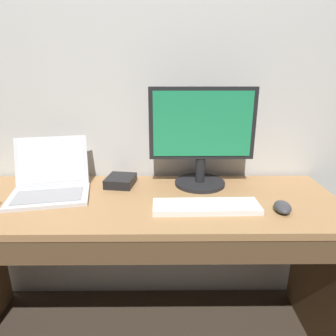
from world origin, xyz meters
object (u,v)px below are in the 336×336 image
(wired_keyboard, at_px, (206,206))
(external_drive_box, at_px, (121,181))
(external_monitor, at_px, (202,137))
(computer_mouse, at_px, (283,207))
(laptop_silver, at_px, (50,186))

(wired_keyboard, relative_size, external_drive_box, 2.94)
(external_monitor, height_order, computer_mouse, external_monitor)
(wired_keyboard, height_order, external_drive_box, external_drive_box)
(laptop_silver, distance_m, external_monitor, 0.71)
(computer_mouse, distance_m, external_drive_box, 0.73)
(laptop_silver, xyz_separation_m, computer_mouse, (0.97, -0.18, -0.02))
(external_monitor, bearing_deg, computer_mouse, -43.32)
(external_monitor, relative_size, computer_mouse, 4.46)
(wired_keyboard, xyz_separation_m, external_drive_box, (-0.38, 0.26, 0.01))
(laptop_silver, bearing_deg, external_monitor, 8.54)
(wired_keyboard, bearing_deg, external_drive_box, 144.91)
(computer_mouse, bearing_deg, laptop_silver, 179.30)
(wired_keyboard, bearing_deg, laptop_silver, 166.98)
(computer_mouse, bearing_deg, wired_keyboard, -174.33)
(external_monitor, relative_size, wired_keyboard, 1.12)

